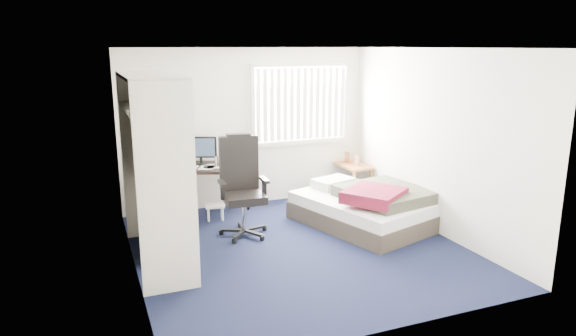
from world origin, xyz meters
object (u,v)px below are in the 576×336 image
Objects in this scene: desk at (197,164)px; office_chair at (242,196)px; nightstand at (351,167)px; bed at (367,206)px.

office_chair reaches higher than desk.
desk is 2.07× the size of nightstand.
desk is at bearing 113.43° from office_chair.
nightstand is 0.38× the size of bed.
desk reaches higher than nightstand.
bed is (-0.48, -1.38, -0.23)m from nightstand.
bed is at bearing -109.01° from nightstand.
desk is 0.79× the size of bed.
desk is 2.59m from bed.
nightstand is at bearing 2.08° from desk.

